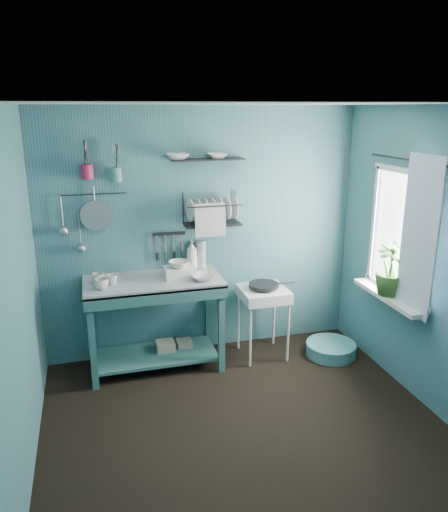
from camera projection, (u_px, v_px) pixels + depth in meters
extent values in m
plane|color=black|center=(246.00, 429.00, 4.01)|extent=(3.20, 3.20, 0.00)
plane|color=silver|center=(251.00, 104.00, 3.28)|extent=(3.20, 3.20, 0.00)
plane|color=#34626B|center=(202.00, 234.00, 5.03)|extent=(3.20, 0.00, 3.20)
plane|color=#34626B|center=(350.00, 390.00, 2.26)|extent=(3.20, 0.00, 3.20)
plane|color=#34626B|center=(14.00, 304.00, 3.24)|extent=(0.00, 3.00, 3.00)
plane|color=#34626B|center=(435.00, 265.00, 4.05)|extent=(0.00, 3.00, 3.00)
cube|color=#2E615F|center=(155.00, 323.00, 4.85)|extent=(1.39, 0.87, 0.92)
imported|color=silver|center=(101.00, 284.00, 4.44)|extent=(0.12, 0.12, 0.10)
imported|color=silver|center=(112.00, 280.00, 4.56)|extent=(0.14, 0.14, 0.09)
imported|color=silver|center=(98.00, 279.00, 4.58)|extent=(0.17, 0.17, 0.10)
cube|color=silver|center=(179.00, 272.00, 4.75)|extent=(0.28, 0.22, 0.10)
imported|color=silver|center=(179.00, 264.00, 4.73)|extent=(0.20, 0.19, 0.06)
imported|color=silver|center=(192.00, 255.00, 4.97)|extent=(0.11, 0.12, 0.30)
cylinder|color=#9EA7B0|center=(201.00, 254.00, 5.01)|extent=(0.09, 0.09, 0.28)
imported|color=silver|center=(203.00, 277.00, 4.69)|extent=(0.22, 0.22, 0.05)
cube|color=silver|center=(263.00, 322.00, 5.10)|extent=(0.48, 0.48, 0.73)
cylinder|color=black|center=(264.00, 285.00, 4.98)|extent=(0.30, 0.30, 0.03)
cube|color=black|center=(169.00, 234.00, 4.91)|extent=(0.32, 0.03, 0.03)
cube|color=black|center=(212.00, 209.00, 4.85)|extent=(0.58, 0.31, 0.32)
cube|color=black|center=(208.00, 159.00, 4.73)|extent=(0.70, 0.19, 0.02)
imported|color=silver|center=(178.00, 157.00, 4.65)|extent=(0.23, 0.23, 0.05)
imported|color=silver|center=(217.00, 155.00, 4.74)|extent=(0.20, 0.20, 0.05)
cylinder|color=#A11D45|center=(87.00, 172.00, 4.49)|extent=(0.11, 0.11, 0.13)
cylinder|color=teal|center=(116.00, 175.00, 4.56)|extent=(0.11, 0.11, 0.13)
cylinder|color=#96999D|center=(96.00, 215.00, 4.65)|extent=(0.28, 0.03, 0.28)
cylinder|color=#96999D|center=(62.00, 212.00, 4.57)|extent=(0.01, 0.01, 0.30)
cylinder|color=#96999D|center=(80.00, 230.00, 4.66)|extent=(0.01, 0.01, 0.30)
cylinder|color=black|center=(93.00, 194.00, 4.61)|extent=(0.60, 0.01, 0.01)
plane|color=white|center=(403.00, 234.00, 4.42)|extent=(0.00, 1.10, 1.10)
cube|color=silver|center=(388.00, 297.00, 4.57)|extent=(0.16, 0.95, 0.04)
plane|color=white|center=(418.00, 237.00, 4.11)|extent=(0.00, 1.35, 1.35)
cylinder|color=black|center=(406.00, 160.00, 4.22)|extent=(0.02, 1.05, 0.02)
imported|color=#345F26|center=(390.00, 269.00, 4.50)|extent=(0.30, 0.30, 0.49)
cube|color=gray|center=(166.00, 352.00, 5.02)|extent=(0.18, 0.18, 0.22)
cube|color=gray|center=(185.00, 349.00, 5.11)|extent=(0.15, 0.15, 0.20)
cylinder|color=teal|center=(331.00, 349.00, 5.18)|extent=(0.51, 0.51, 0.13)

